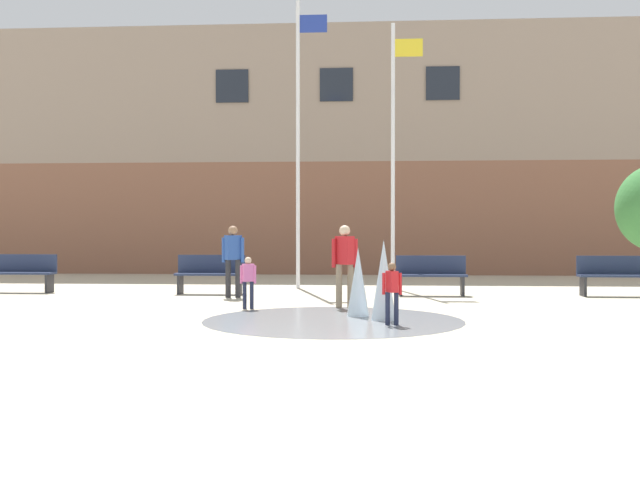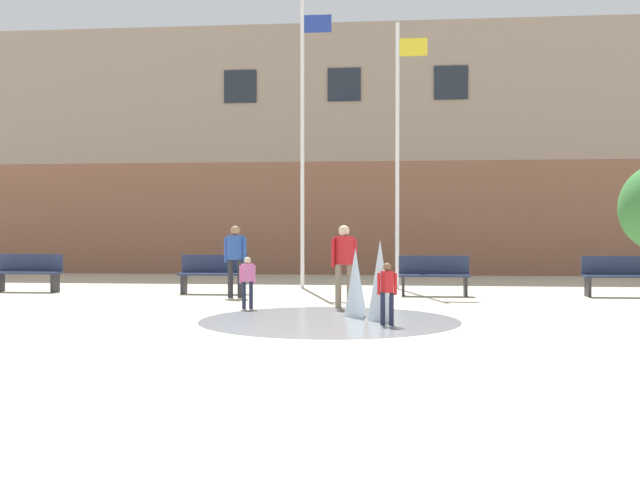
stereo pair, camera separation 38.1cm
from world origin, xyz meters
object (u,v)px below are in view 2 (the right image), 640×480
object	(u,v)px
park_bench_left_of_flagpoles	(29,272)
adult_in_red	(344,259)
child_running	(387,289)
park_bench_under_left_flagpole	(214,273)
park_bench_under_right_flagpole	(434,275)
flagpole_right	(399,147)
teen_by_trashcan	(235,255)
flagpole_left	(304,135)
park_bench_far_right	(619,275)
child_in_fountain	(247,278)

from	to	relation	value
park_bench_left_of_flagpoles	adult_in_red	distance (m)	8.45
park_bench_left_of_flagpoles	child_running	size ratio (longest dim) A/B	1.62
park_bench_under_left_flagpole	park_bench_left_of_flagpoles	bearing A→B (deg)	178.48
park_bench_left_of_flagpoles	park_bench_under_right_flagpole	size ratio (longest dim) A/B	1.00
park_bench_left_of_flagpoles	flagpole_right	size ratio (longest dim) A/B	0.24
adult_in_red	child_running	xyz separation A→B (m)	(0.84, -2.51, -0.35)
child_running	teen_by_trashcan	world-z (taller)	teen_by_trashcan
flagpole_left	park_bench_far_right	bearing A→B (deg)	-13.78
adult_in_red	child_in_fountain	world-z (taller)	adult_in_red
child_in_fountain	flagpole_right	size ratio (longest dim) A/B	0.15
teen_by_trashcan	park_bench_under_right_flagpole	bearing A→B (deg)	154.53
child_running	flagpole_right	size ratio (longest dim) A/B	0.15
park_bench_left_of_flagpoles	park_bench_under_left_flagpole	world-z (taller)	same
child_running	child_in_fountain	distance (m)	3.48
park_bench_under_left_flagpole	adult_in_red	size ratio (longest dim) A/B	1.01
park_bench_far_right	child_in_fountain	xyz separation A→B (m)	(-7.81, -3.29, 0.10)
teen_by_trashcan	child_in_fountain	world-z (taller)	teen_by_trashcan
adult_in_red	flagpole_left	size ratio (longest dim) A/B	0.21
park_bench_left_of_flagpoles	park_bench_far_right	xyz separation A→B (m)	(13.85, -0.04, 0.00)
park_bench_left_of_flagpoles	flagpole_right	bearing A→B (deg)	11.11
flagpole_left	park_bench_under_left_flagpole	bearing A→B (deg)	-135.38
park_bench_far_right	child_in_fountain	world-z (taller)	child_in_fountain
park_bench_under_right_flagpole	child_in_fountain	world-z (taller)	child_in_fountain
park_bench_left_of_flagpoles	flagpole_right	world-z (taller)	flagpole_right
child_running	flagpole_right	world-z (taller)	flagpole_right
child_running	flagpole_left	xyz separation A→B (m)	(-2.19, 7.33, 3.36)
flagpole_left	park_bench_under_right_flagpole	bearing A→B (deg)	-30.94
adult_in_red	child_running	size ratio (longest dim) A/B	1.61
adult_in_red	child_running	world-z (taller)	adult_in_red
adult_in_red	child_running	bearing A→B (deg)	151.97
park_bench_under_left_flagpole	park_bench_far_right	bearing A→B (deg)	0.49
park_bench_under_left_flagpole	flagpole_right	xyz separation A→B (m)	(4.34, 1.88, 3.13)
park_bench_under_right_flagpole	flagpole_left	size ratio (longest dim) A/B	0.22
park_bench_far_right	adult_in_red	distance (m)	6.72
park_bench_under_left_flagpole	park_bench_under_right_flagpole	world-z (taller)	same
park_bench_left_of_flagpoles	flagpole_left	bearing A→B (deg)	15.10
child_running	flagpole_right	distance (m)	7.93
child_in_fountain	park_bench_under_right_flagpole	bearing A→B (deg)	-166.12
park_bench_under_left_flagpole	child_running	size ratio (longest dim) A/B	1.62
park_bench_left_of_flagpoles	flagpole_left	xyz separation A→B (m)	(6.51, 1.76, 3.46)
park_bench_left_of_flagpoles	park_bench_far_right	world-z (taller)	same
flagpole_left	child_running	bearing A→B (deg)	-73.34
park_bench_left_of_flagpoles	flagpole_right	xyz separation A→B (m)	(8.94, 1.76, 3.13)
park_bench_far_right	teen_by_trashcan	bearing A→B (deg)	-173.51
park_bench_under_left_flagpole	child_running	distance (m)	6.82
park_bench_left_of_flagpoles	child_running	world-z (taller)	child_running
park_bench_left_of_flagpoles	flagpole_right	distance (m)	9.63
child_running	teen_by_trashcan	bearing A→B (deg)	10.59
adult_in_red	teen_by_trashcan	bearing A→B (deg)	4.73
park_bench_under_left_flagpole	adult_in_red	world-z (taller)	adult_in_red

